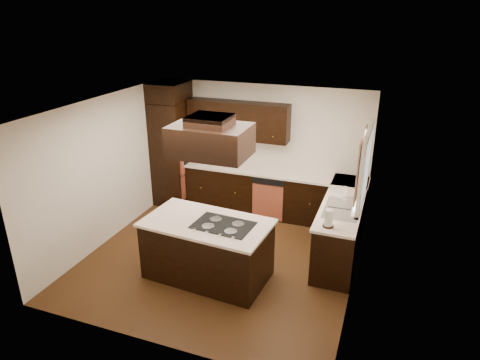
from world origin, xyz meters
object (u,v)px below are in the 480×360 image
at_px(oven_column, 173,153).
at_px(island, 208,250).
at_px(range_hood, 210,140).
at_px(spice_rack, 218,158).

relative_size(oven_column, island, 1.19).
relative_size(range_hood, spice_rack, 3.16).
height_order(range_hood, spice_rack, range_hood).
xyz_separation_m(oven_column, range_hood, (1.88, -2.25, 1.10)).
relative_size(oven_column, range_hood, 2.02).
relative_size(island, range_hood, 1.70).
distance_m(island, range_hood, 1.72).
xyz_separation_m(island, spice_rack, (-0.80, 2.34, 0.62)).
bearing_deg(range_hood, spice_rack, 111.01).
bearing_deg(island, oven_column, 132.63).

